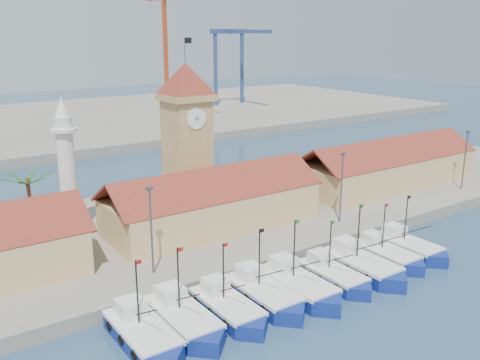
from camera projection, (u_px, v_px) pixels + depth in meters
ground at (323, 301)px, 51.19m from camera, size 400.00×400.00×0.00m
quay at (197, 222)px, 69.99m from camera, size 140.00×32.00×1.50m
terminal at (29, 126)px, 138.03m from camera, size 240.00×80.00×2.00m
boat_0 at (144, 337)px, 43.88m from camera, size 3.69×10.11×7.65m
boat_1 at (185, 321)px, 46.24m from camera, size 3.72×10.18×7.70m
boat_2 at (229, 310)px, 48.19m from camera, size 3.51×9.61×7.27m
boat_3 at (265, 296)px, 50.58m from camera, size 3.70×10.13×7.67m
boat_4 at (300, 287)px, 52.21m from camera, size 3.82×10.48×7.93m
boat_5 at (334, 277)px, 54.58m from camera, size 3.34×9.16×6.93m
boat_6 at (363, 267)px, 56.63m from camera, size 3.85×10.55×7.98m
boat_7 at (388, 256)px, 59.63m from camera, size 3.38×9.25×7.00m
boat_8 at (410, 248)px, 61.77m from camera, size 3.49×9.55×7.23m
hall_center at (213, 207)px, 65.94m from camera, size 27.04×10.13×7.61m
hall_right at (387, 170)px, 83.43m from camera, size 31.20×10.13×7.61m
clock_tower at (187, 136)px, 68.52m from camera, size 5.80×5.80×22.70m
minaret at (67, 166)px, 62.51m from camera, size 3.00×3.00×16.30m
palm_tree at (30, 206)px, 59.14m from camera, size 5.60×5.03×8.39m
lamp_posts at (254, 204)px, 59.20m from camera, size 80.70×0.25×9.03m
crane_red_right at (168, 34)px, 146.87m from camera, size 1.00×34.76×39.21m
gantry at (235, 46)px, 164.08m from camera, size 13.00×22.00×23.20m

